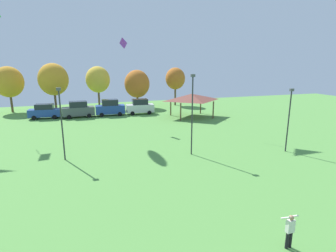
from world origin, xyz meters
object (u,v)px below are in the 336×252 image
at_px(treeline_tree_1, 9,82).
at_px(treeline_tree_5, 175,79).
at_px(parked_car_leftmost, 45,111).
at_px(parked_car_second_from_left, 78,110).
at_px(park_pavilion, 192,97).
at_px(treeline_tree_4, 137,84).
at_px(treeline_tree_3, 98,80).
at_px(kite_flying_1, 123,43).
at_px(light_post_2, 289,117).
at_px(parked_car_rightmost_in_row, 140,107).
at_px(treeline_tree_2, 53,79).
at_px(light_post_1, 192,111).
at_px(light_post_0, 61,120).
at_px(person_standing_mid_field, 290,229).
at_px(parked_car_third_from_left, 110,108).

relative_size(treeline_tree_1, treeline_tree_5, 1.04).
relative_size(parked_car_leftmost, treeline_tree_5, 0.63).
relative_size(parked_car_second_from_left, treeline_tree_5, 0.64).
bearing_deg(park_pavilion, treeline_tree_4, 116.36).
xyz_separation_m(parked_car_second_from_left, treeline_tree_1, (-10.77, 8.43, 3.90)).
distance_m(park_pavilion, treeline_tree_3, 18.65).
relative_size(kite_flying_1, treeline_tree_1, 0.18).
relative_size(light_post_2, treeline_tree_1, 0.76).
relative_size(park_pavilion, treeline_tree_3, 0.89).
distance_m(kite_flying_1, treeline_tree_1, 23.59).
bearing_deg(parked_car_rightmost_in_row, park_pavilion, -32.18).
bearing_deg(light_post_2, treeline_tree_2, 126.74).
xyz_separation_m(parked_car_leftmost, light_post_1, (14.38, -22.04, 2.88)).
distance_m(light_post_0, treeline_tree_3, 27.78).
bearing_deg(parked_car_rightmost_in_row, treeline_tree_3, 128.35).
height_order(parked_car_second_from_left, treeline_tree_2, treeline_tree_2).
distance_m(person_standing_mid_field, park_pavilion, 30.15).
xyz_separation_m(parked_car_second_from_left, light_post_2, (18.29, -23.39, 2.11)).
bearing_deg(light_post_0, kite_flying_1, 58.74).
distance_m(parked_car_second_from_left, light_post_1, 23.55).
bearing_deg(light_post_1, kite_flying_1, 103.74).
bearing_deg(treeline_tree_2, light_post_1, -64.18).
bearing_deg(light_post_1, parked_car_rightmost_in_row, 89.94).
bearing_deg(treeline_tree_5, treeline_tree_3, 175.83).
relative_size(kite_flying_1, parked_car_leftmost, 0.30).
bearing_deg(light_post_1, treeline_tree_4, 87.75).
bearing_deg(park_pavilion, treeline_tree_1, 153.55).
distance_m(parked_car_third_from_left, light_post_2, 27.10).
bearing_deg(parked_car_third_from_left, treeline_tree_1, 153.82).
xyz_separation_m(light_post_1, treeline_tree_3, (-5.88, 29.43, 1.29)).
height_order(treeline_tree_2, treeline_tree_4, treeline_tree_2).
relative_size(light_post_1, treeline_tree_3, 0.93).
distance_m(kite_flying_1, treeline_tree_4, 15.88).
xyz_separation_m(park_pavilion, light_post_0, (-17.84, -14.00, 0.39)).
relative_size(person_standing_mid_field, light_post_0, 0.27).
relative_size(parked_car_rightmost_in_row, light_post_1, 0.63).
xyz_separation_m(parked_car_rightmost_in_row, treeline_tree_4, (1.08, 7.01, 3.22)).
relative_size(light_post_2, treeline_tree_4, 0.84).
height_order(parked_car_rightmost_in_row, treeline_tree_4, treeline_tree_4).
bearing_deg(parked_car_rightmost_in_row, treeline_tree_5, 42.48).
xyz_separation_m(park_pavilion, light_post_2, (1.68, -18.21, 0.25)).
relative_size(person_standing_mid_field, treeline_tree_4, 0.23).
xyz_separation_m(park_pavilion, treeline_tree_5, (1.81, 12.21, 2.18)).
distance_m(light_post_2, treeline_tree_3, 34.76).
relative_size(person_standing_mid_field, treeline_tree_5, 0.22).
bearing_deg(parked_car_third_from_left, treeline_tree_5, 29.43).
relative_size(parked_car_second_from_left, light_post_1, 0.67).
height_order(parked_car_third_from_left, treeline_tree_4, treeline_tree_4).
relative_size(parked_car_third_from_left, park_pavilion, 0.67).
bearing_deg(light_post_1, treeline_tree_3, 101.30).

